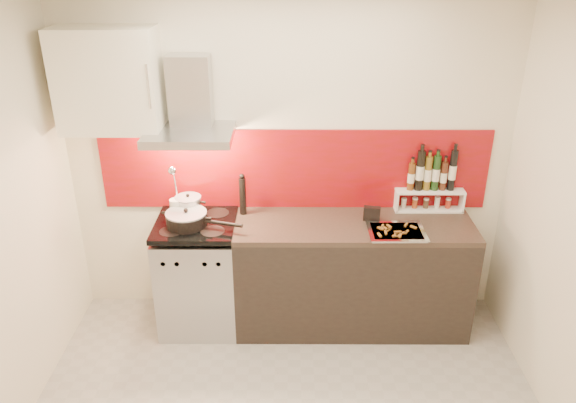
{
  "coord_description": "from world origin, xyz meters",
  "views": [
    {
      "loc": [
        0.02,
        -2.65,
        2.84
      ],
      "look_at": [
        0.0,
        0.95,
        1.15
      ],
      "focal_mm": 35.0,
      "sensor_mm": 36.0,
      "label": 1
    }
  ],
  "objects_px": {
    "saute_pan": "(187,219)",
    "baking_tray": "(396,232)",
    "range_stove": "(199,275)",
    "counter": "(352,274)",
    "pepper_mill": "(243,195)",
    "stock_pot": "(189,206)"
  },
  "relations": [
    {
      "from": "range_stove",
      "to": "stock_pot",
      "type": "relative_size",
      "value": 4.51
    },
    {
      "from": "pepper_mill",
      "to": "saute_pan",
      "type": "bearing_deg",
      "value": -151.08
    },
    {
      "from": "counter",
      "to": "stock_pot",
      "type": "xyz_separation_m",
      "value": [
        -1.27,
        0.12,
        0.54
      ]
    },
    {
      "from": "range_stove",
      "to": "saute_pan",
      "type": "distance_m",
      "value": 0.53
    },
    {
      "from": "counter",
      "to": "baking_tray",
      "type": "relative_size",
      "value": 4.33
    },
    {
      "from": "saute_pan",
      "to": "pepper_mill",
      "type": "distance_m",
      "value": 0.46
    },
    {
      "from": "stock_pot",
      "to": "counter",
      "type": "bearing_deg",
      "value": -5.54
    },
    {
      "from": "range_stove",
      "to": "counter",
      "type": "relative_size",
      "value": 0.51
    },
    {
      "from": "saute_pan",
      "to": "baking_tray",
      "type": "xyz_separation_m",
      "value": [
        1.53,
        -0.11,
        -0.05
      ]
    },
    {
      "from": "range_stove",
      "to": "pepper_mill",
      "type": "distance_m",
      "value": 0.73
    },
    {
      "from": "counter",
      "to": "saute_pan",
      "type": "bearing_deg",
      "value": -177.34
    },
    {
      "from": "range_stove",
      "to": "baking_tray",
      "type": "bearing_deg",
      "value": -6.08
    },
    {
      "from": "saute_pan",
      "to": "baking_tray",
      "type": "bearing_deg",
      "value": -3.94
    },
    {
      "from": "counter",
      "to": "stock_pot",
      "type": "relative_size",
      "value": 8.93
    },
    {
      "from": "range_stove",
      "to": "baking_tray",
      "type": "relative_size",
      "value": 2.19
    },
    {
      "from": "range_stove",
      "to": "pepper_mill",
      "type": "bearing_deg",
      "value": 25.3
    },
    {
      "from": "baking_tray",
      "to": "stock_pot",
      "type": "bearing_deg",
      "value": 169.56
    },
    {
      "from": "counter",
      "to": "pepper_mill",
      "type": "xyz_separation_m",
      "value": [
        -0.85,
        0.16,
        0.61
      ]
    },
    {
      "from": "saute_pan",
      "to": "range_stove",
      "type": "bearing_deg",
      "value": 49.42
    },
    {
      "from": "pepper_mill",
      "to": "stock_pot",
      "type": "bearing_deg",
      "value": -174.78
    },
    {
      "from": "baking_tray",
      "to": "range_stove",
      "type": "bearing_deg",
      "value": 173.92
    },
    {
      "from": "saute_pan",
      "to": "baking_tray",
      "type": "distance_m",
      "value": 1.54
    }
  ]
}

